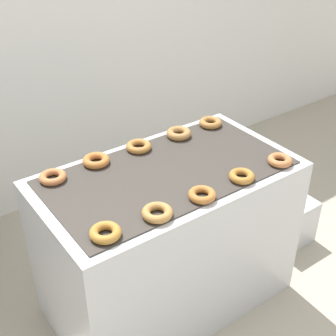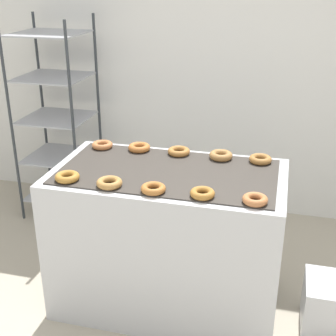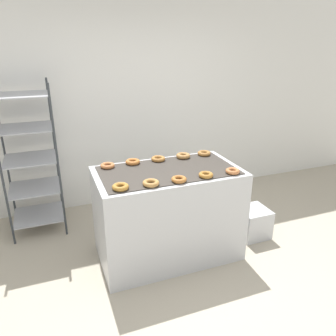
{
  "view_description": "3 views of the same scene",
  "coord_description": "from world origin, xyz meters",
  "px_view_note": "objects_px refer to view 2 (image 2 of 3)",
  "views": [
    {
      "loc": [
        -1.23,
        -1.07,
        2.3
      ],
      "look_at": [
        0.0,
        0.64,
        0.98
      ],
      "focal_mm": 50.0,
      "sensor_mm": 36.0,
      "label": 1
    },
    {
      "loc": [
        0.64,
        -1.87,
        2.09
      ],
      "look_at": [
        0.0,
        0.64,
        0.98
      ],
      "focal_mm": 50.0,
      "sensor_mm": 36.0,
      "label": 2
    },
    {
      "loc": [
        -1.05,
        -2.12,
        2.12
      ],
      "look_at": [
        0.0,
        0.64,
        0.98
      ],
      "focal_mm": 35.0,
      "sensor_mm": 36.0,
      "label": 3
    }
  ],
  "objects_px": {
    "baking_rack_cart": "(57,118)",
    "donut_near_left": "(109,183)",
    "donut_near_leftmost": "(67,177)",
    "fryer_machine": "(168,239)",
    "donut_far_leftmost": "(102,145)",
    "donut_far_rightmost": "(260,159)",
    "donut_near_center": "(153,189)",
    "donut_far_center": "(178,151)",
    "donut_far_right": "(221,155)",
    "glaze_bin": "(330,306)",
    "donut_near_rightmost": "(255,200)",
    "donut_near_right": "(202,193)",
    "donut_far_left": "(139,147)"
  },
  "relations": [
    {
      "from": "fryer_machine",
      "to": "donut_near_rightmost",
      "type": "bearing_deg",
      "value": -28.2
    },
    {
      "from": "donut_far_leftmost",
      "to": "baking_rack_cart",
      "type": "bearing_deg",
      "value": 133.7
    },
    {
      "from": "donut_near_leftmost",
      "to": "donut_near_rightmost",
      "type": "height_order",
      "value": "donut_near_leftmost"
    },
    {
      "from": "glaze_bin",
      "to": "donut_far_center",
      "type": "xyz_separation_m",
      "value": [
        -1.05,
        0.31,
        0.81
      ]
    },
    {
      "from": "donut_far_rightmost",
      "to": "donut_near_center",
      "type": "bearing_deg",
      "value": -133.1
    },
    {
      "from": "baking_rack_cart",
      "to": "donut_near_left",
      "type": "height_order",
      "value": "baking_rack_cart"
    },
    {
      "from": "donut_far_left",
      "to": "donut_far_center",
      "type": "height_order",
      "value": "donut_far_left"
    },
    {
      "from": "fryer_machine",
      "to": "donut_near_right",
      "type": "distance_m",
      "value": 0.63
    },
    {
      "from": "donut_far_center",
      "to": "donut_far_rightmost",
      "type": "bearing_deg",
      "value": -0.88
    },
    {
      "from": "glaze_bin",
      "to": "donut_near_rightmost",
      "type": "relative_size",
      "value": 2.52
    },
    {
      "from": "donut_near_right",
      "to": "donut_far_leftmost",
      "type": "xyz_separation_m",
      "value": [
        -0.8,
        0.56,
        -0.0
      ]
    },
    {
      "from": "donut_far_center",
      "to": "donut_far_leftmost",
      "type": "bearing_deg",
      "value": -178.8
    },
    {
      "from": "donut_near_leftmost",
      "to": "donut_far_center",
      "type": "height_order",
      "value": "donut_near_leftmost"
    },
    {
      "from": "donut_near_center",
      "to": "donut_far_left",
      "type": "relative_size",
      "value": 0.93
    },
    {
      "from": "baking_rack_cart",
      "to": "donut_far_rightmost",
      "type": "relative_size",
      "value": 12.21
    },
    {
      "from": "baking_rack_cart",
      "to": "glaze_bin",
      "type": "distance_m",
      "value": 2.64
    },
    {
      "from": "baking_rack_cart",
      "to": "donut_near_center",
      "type": "distance_m",
      "value": 1.84
    },
    {
      "from": "donut_near_center",
      "to": "donut_far_right",
      "type": "relative_size",
      "value": 0.92
    },
    {
      "from": "glaze_bin",
      "to": "donut_near_rightmost",
      "type": "height_order",
      "value": "donut_near_rightmost"
    },
    {
      "from": "glaze_bin",
      "to": "donut_near_left",
      "type": "height_order",
      "value": "donut_near_left"
    },
    {
      "from": "glaze_bin",
      "to": "donut_far_right",
      "type": "height_order",
      "value": "donut_far_right"
    },
    {
      "from": "donut_near_leftmost",
      "to": "donut_near_left",
      "type": "bearing_deg",
      "value": -3.08
    },
    {
      "from": "baking_rack_cart",
      "to": "donut_near_leftmost",
      "type": "distance_m",
      "value": 1.51
    },
    {
      "from": "donut_far_right",
      "to": "donut_near_right",
      "type": "bearing_deg",
      "value": -91.67
    },
    {
      "from": "donut_near_left",
      "to": "donut_near_right",
      "type": "xyz_separation_m",
      "value": [
        0.53,
        -0.0,
        -0.0
      ]
    },
    {
      "from": "donut_near_center",
      "to": "donut_near_leftmost",
      "type": "bearing_deg",
      "value": 177.5
    },
    {
      "from": "donut_near_rightmost",
      "to": "donut_far_right",
      "type": "distance_m",
      "value": 0.63
    },
    {
      "from": "donut_near_right",
      "to": "donut_far_leftmost",
      "type": "bearing_deg",
      "value": 144.75
    },
    {
      "from": "donut_far_center",
      "to": "donut_far_right",
      "type": "relative_size",
      "value": 0.98
    },
    {
      "from": "donut_near_rightmost",
      "to": "donut_far_rightmost",
      "type": "relative_size",
      "value": 0.95
    },
    {
      "from": "fryer_machine",
      "to": "donut_far_leftmost",
      "type": "bearing_deg",
      "value": 152.55
    },
    {
      "from": "glaze_bin",
      "to": "donut_near_left",
      "type": "relative_size",
      "value": 2.33
    },
    {
      "from": "fryer_machine",
      "to": "donut_far_right",
      "type": "height_order",
      "value": "donut_far_right"
    },
    {
      "from": "donut_near_right",
      "to": "donut_far_rightmost",
      "type": "height_order",
      "value": "donut_far_rightmost"
    },
    {
      "from": "donut_near_left",
      "to": "donut_near_right",
      "type": "distance_m",
      "value": 0.53
    },
    {
      "from": "donut_near_leftmost",
      "to": "donut_near_rightmost",
      "type": "bearing_deg",
      "value": -1.03
    },
    {
      "from": "glaze_bin",
      "to": "donut_near_left",
      "type": "distance_m",
      "value": 1.56
    },
    {
      "from": "baking_rack_cart",
      "to": "donut_far_right",
      "type": "relative_size",
      "value": 11.64
    },
    {
      "from": "donut_near_left",
      "to": "donut_far_leftmost",
      "type": "relative_size",
      "value": 1.03
    },
    {
      "from": "donut_far_leftmost",
      "to": "donut_far_left",
      "type": "relative_size",
      "value": 0.96
    },
    {
      "from": "donut_far_center",
      "to": "donut_near_center",
      "type": "bearing_deg",
      "value": -90.45
    },
    {
      "from": "donut_far_center",
      "to": "donut_far_rightmost",
      "type": "height_order",
      "value": "same"
    },
    {
      "from": "donut_far_rightmost",
      "to": "glaze_bin",
      "type": "bearing_deg",
      "value": -30.38
    },
    {
      "from": "donut_far_right",
      "to": "glaze_bin",
      "type": "bearing_deg",
      "value": -21.4
    },
    {
      "from": "glaze_bin",
      "to": "donut_far_rightmost",
      "type": "relative_size",
      "value": 2.39
    },
    {
      "from": "donut_far_right",
      "to": "donut_near_left",
      "type": "bearing_deg",
      "value": -134.08
    },
    {
      "from": "donut_near_right",
      "to": "donut_far_center",
      "type": "relative_size",
      "value": 0.92
    },
    {
      "from": "donut_near_center",
      "to": "donut_far_leftmost",
      "type": "xyz_separation_m",
      "value": [
        -0.53,
        0.57,
        0.0
      ]
    },
    {
      "from": "fryer_machine",
      "to": "donut_near_rightmost",
      "type": "height_order",
      "value": "donut_near_rightmost"
    },
    {
      "from": "donut_near_right",
      "to": "donut_far_leftmost",
      "type": "relative_size",
      "value": 0.95
    }
  ]
}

